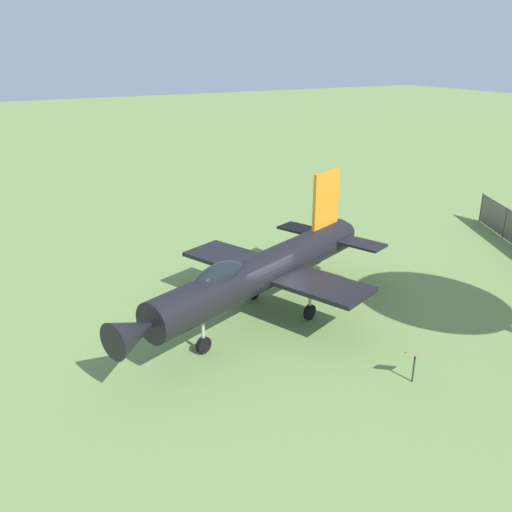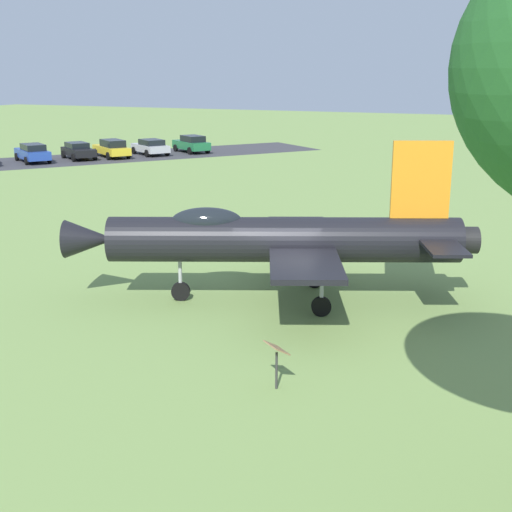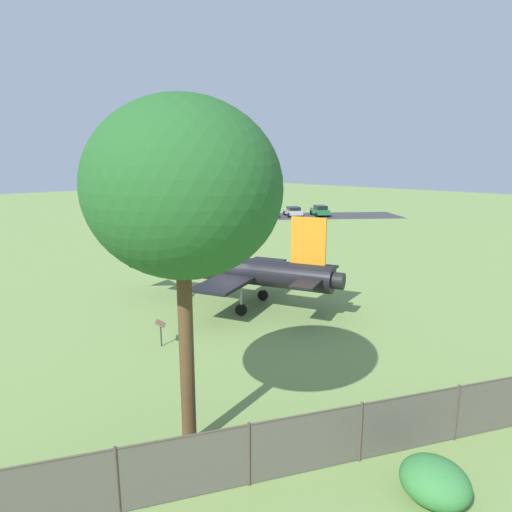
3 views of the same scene
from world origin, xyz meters
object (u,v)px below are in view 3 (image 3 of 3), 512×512
at_px(info_plaque, 161,327).
at_px(parked_car_white, 194,212).
at_px(display_jet, 229,268).
at_px(shade_tree, 181,190).
at_px(parked_car_black, 249,211).
at_px(parked_car_yellow, 269,211).
at_px(parked_car_silver, 293,211).
at_px(parked_car_green, 320,210).
at_px(parked_car_blue, 223,212).
at_px(shrub_near_fence, 435,481).

bearing_deg(info_plaque, parked_car_white, 142.57).
height_order(display_jet, shade_tree, shade_tree).
bearing_deg(shade_tree, parked_car_black, 135.72).
xyz_separation_m(parked_car_yellow, parked_car_white, (-6.62, -8.15, -0.03)).
distance_m(info_plaque, parked_car_silver, 46.42).
xyz_separation_m(parked_car_green, parked_car_black, (-6.37, -7.91, -0.07)).
bearing_deg(parked_car_silver, parked_car_green, -94.40).
height_order(shade_tree, parked_car_green, shade_tree).
bearing_deg(shade_tree, parked_car_silver, 128.93).
bearing_deg(parked_car_green, shade_tree, 159.10).
xyz_separation_m(info_plaque, parked_car_yellow, (-28.78, 35.25, -0.08)).
bearing_deg(display_jet, parked_car_white, -55.24).
bearing_deg(parked_car_green, parked_car_blue, 86.23).
distance_m(shade_tree, parked_car_green, 54.22).
distance_m(parked_car_silver, parked_car_white, 13.97).
relative_size(shrub_near_fence, parked_car_black, 0.38).
height_order(display_jet, parked_car_yellow, display_jet).
height_order(info_plaque, parked_car_blue, parked_car_blue).
xyz_separation_m(parked_car_black, parked_car_blue, (-2.16, -3.03, 0.05)).
distance_m(parked_car_silver, parked_car_blue, 9.99).
height_order(parked_car_green, parked_car_white, parked_car_green).
distance_m(shrub_near_fence, parked_car_blue, 54.21).
xyz_separation_m(display_jet, parked_car_black, (-28.24, 27.34, -1.34)).
height_order(display_jet, parked_car_blue, display_jet).
distance_m(parked_car_green, parked_car_silver, 3.89).
xyz_separation_m(parked_car_silver, parked_car_yellow, (-2.12, -2.75, 0.05)).
bearing_deg(shade_tree, parked_car_green, 124.90).
xyz_separation_m(parked_car_silver, parked_car_blue, (-6.14, -7.87, 0.05)).
relative_size(parked_car_silver, parked_car_yellow, 0.92).
relative_size(shade_tree, parked_car_yellow, 1.93).
xyz_separation_m(display_jet, shade_tree, (8.95, -8.92, 5.07)).
distance_m(parked_car_silver, parked_car_black, 6.27).
bearing_deg(parked_car_white, parked_car_black, 90.11).
bearing_deg(display_jet, info_plaque, 90.12).
height_order(parked_car_blue, parked_car_white, parked_car_blue).
xyz_separation_m(shade_tree, parked_car_yellow, (-35.31, 38.36, -6.35)).
height_order(shade_tree, parked_car_blue, shade_tree).
bearing_deg(parked_car_black, parked_car_green, 85.54).
bearing_deg(parked_car_blue, parked_car_white, 84.15).
bearing_deg(parked_car_white, info_plaque, 0.78).
relative_size(shade_tree, parked_car_silver, 2.10).
bearing_deg(info_plaque, shrub_near_fence, -0.63).
bearing_deg(parked_car_green, parked_car_silver, 86.24).
bearing_deg(parked_car_green, info_plaque, 154.79).
relative_size(parked_car_silver, parked_car_blue, 0.94).
height_order(shade_tree, shrub_near_fence, shade_tree).
bearing_deg(info_plaque, parked_car_silver, 125.06).
height_order(parked_car_green, parked_car_blue, parked_car_green).
height_order(parked_car_yellow, parked_car_black, parked_car_yellow).
distance_m(info_plaque, parked_car_green, 47.70).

